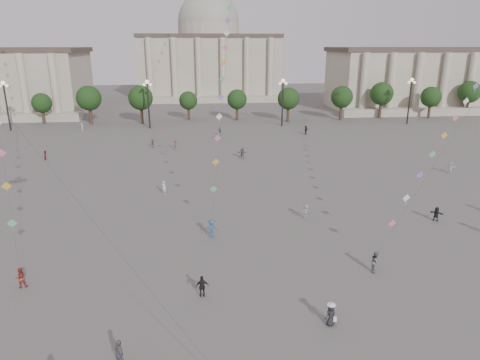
{
  "coord_description": "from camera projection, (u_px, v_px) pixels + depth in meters",
  "views": [
    {
      "loc": [
        -3.54,
        -26.37,
        18.01
      ],
      "look_at": [
        -0.01,
        12.0,
        5.74
      ],
      "focal_mm": 32.0,
      "sensor_mm": 36.0,
      "label": 1
    }
  ],
  "objects": [
    {
      "name": "lamp_post_far_east",
      "position": [
        410.0,
        92.0,
        98.9
      ],
      "size": [
        2.0,
        0.9,
        10.65
      ],
      "color": "#262628",
      "rests_on": "ground"
    },
    {
      "name": "person_crowd_9",
      "position": [
        306.0,
        130.0,
        89.05
      ],
      "size": [
        1.44,
        1.69,
        1.83
      ],
      "primitive_type": "imported",
      "rotation": [
        0.0,
        0.0,
        0.94
      ],
      "color": "black",
      "rests_on": "ground"
    },
    {
      "name": "person_crowd_17",
      "position": [
        176.0,
        145.0,
        76.13
      ],
      "size": [
        0.76,
        1.21,
        1.79
      ],
      "primitive_type": "imported",
      "rotation": [
        0.0,
        0.0,
        1.66
      ],
      "color": "brown",
      "rests_on": "ground"
    },
    {
      "name": "hat_person",
      "position": [
        331.0,
        314.0,
        28.46
      ],
      "size": [
        0.91,
        0.77,
        1.69
      ],
      "color": "black",
      "rests_on": "ground"
    },
    {
      "name": "kite_flyer_1",
      "position": [
        212.0,
        229.0,
        41.45
      ],
      "size": [
        1.41,
        1.22,
        1.89
      ],
      "primitive_type": "imported",
      "rotation": [
        0.0,
        0.0,
        0.52
      ],
      "color": "#30526D",
      "rests_on": "ground"
    },
    {
      "name": "person_crowd_7",
      "position": [
        450.0,
        168.0,
        62.37
      ],
      "size": [
        1.58,
        1.18,
        1.65
      ],
      "primitive_type": "imported",
      "rotation": [
        0.0,
        0.0,
        2.63
      ],
      "color": "silver",
      "rests_on": "ground"
    },
    {
      "name": "person_crowd_3",
      "position": [
        436.0,
        214.0,
        45.45
      ],
      "size": [
        1.42,
        1.23,
        1.55
      ],
      "primitive_type": "imported",
      "rotation": [
        0.0,
        0.0,
        2.5
      ],
      "color": "black",
      "rests_on": "ground"
    },
    {
      "name": "person_crowd_12",
      "position": [
        242.0,
        153.0,
        70.37
      ],
      "size": [
        1.7,
        0.73,
        1.77
      ],
      "primitive_type": "imported",
      "rotation": [
        0.0,
        0.0,
        3.01
      ],
      "color": "#59595D",
      "rests_on": "ground"
    },
    {
      "name": "lamp_post_mid_east",
      "position": [
        283.0,
        94.0,
        96.29
      ],
      "size": [
        2.0,
        0.9,
        10.65
      ],
      "color": "#262628",
      "rests_on": "ground"
    },
    {
      "name": "person_crowd_18",
      "position": [
        46.0,
        155.0,
        69.47
      ],
      "size": [
        0.6,
        0.77,
        1.55
      ],
      "primitive_type": "imported",
      "rotation": [
        0.0,
        0.0,
        1.59
      ],
      "color": "maroon",
      "rests_on": "ground"
    },
    {
      "name": "person_crowd_4",
      "position": [
        218.0,
        136.0,
        83.99
      ],
      "size": [
        1.51,
        1.28,
        1.64
      ],
      "primitive_type": "imported",
      "rotation": [
        0.0,
        0.0,
        3.77
      ],
      "color": "silver",
      "rests_on": "ground"
    },
    {
      "name": "lamp_post_far_west",
      "position": [
        5.0,
        97.0,
        91.06
      ],
      "size": [
        2.0,
        0.9,
        10.65
      ],
      "color": "#262628",
      "rests_on": "ground"
    },
    {
      "name": "kite_flyer_0",
      "position": [
        21.0,
        278.0,
        32.95
      ],
      "size": [
        0.95,
        0.83,
        1.66
      ],
      "primitive_type": "imported",
      "rotation": [
        0.0,
        0.0,
        3.42
      ],
      "color": "maroon",
      "rests_on": "ground"
    },
    {
      "name": "hall_central",
      "position": [
        209.0,
        55.0,
        149.09
      ],
      "size": [
        48.3,
        34.3,
        35.5
      ],
      "color": "#A09986",
      "rests_on": "ground"
    },
    {
      "name": "tree_row",
      "position": [
        215.0,
        99.0,
        103.17
      ],
      "size": [
        137.12,
        5.12,
        8.0
      ],
      "color": "#332719",
      "rests_on": "ground"
    },
    {
      "name": "ground",
      "position": [
        255.0,
        306.0,
        30.79
      ],
      "size": [
        360.0,
        360.0,
        0.0
      ],
      "primitive_type": "plane",
      "color": "#4E4B49",
      "rests_on": "ground"
    },
    {
      "name": "person_crowd_6",
      "position": [
        306.0,
        212.0,
        45.92
      ],
      "size": [
        1.15,
        0.78,
        1.64
      ],
      "primitive_type": "imported",
      "rotation": [
        0.0,
        0.0,
        0.17
      ],
      "color": "slate",
      "rests_on": "ground"
    },
    {
      "name": "person_crowd_0",
      "position": [
        220.0,
        131.0,
        88.01
      ],
      "size": [
        1.01,
        1.02,
        1.73
      ],
      "primitive_type": "imported",
      "rotation": [
        0.0,
        0.0,
        0.8
      ],
      "color": "#325071",
      "rests_on": "ground"
    },
    {
      "name": "hall_east",
      "position": [
        472.0,
        79.0,
        123.86
      ],
      "size": [
        84.0,
        26.22,
        17.2
      ],
      "color": "#A09986",
      "rests_on": "ground"
    },
    {
      "name": "tourist_3",
      "position": [
        120.0,
        354.0,
        24.64
      ],
      "size": [
        0.97,
        1.17,
        1.87
      ],
      "primitive_type": "imported",
      "rotation": [
        0.0,
        0.0,
        2.13
      ],
      "color": "#5E5E63",
      "rests_on": "ground"
    },
    {
      "name": "kite_flyer_2",
      "position": [
        376.0,
        262.0,
        35.21
      ],
      "size": [
        0.99,
        1.08,
        1.8
      ],
      "primitive_type": "imported",
      "rotation": [
        0.0,
        0.0,
        1.13
      ],
      "color": "slate",
      "rests_on": "ground"
    },
    {
      "name": "person_crowd_13",
      "position": [
        164.0,
        187.0,
        53.59
      ],
      "size": [
        0.75,
        0.69,
        1.72
      ],
      "primitive_type": "imported",
      "rotation": [
        0.0,
        0.0,
        2.55
      ],
      "color": "silver",
      "rests_on": "ground"
    },
    {
      "name": "person_crowd_10",
      "position": [
        82.0,
        127.0,
        92.5
      ],
      "size": [
        0.43,
        0.65,
        1.75
      ],
      "primitive_type": "imported",
      "rotation": [
        0.0,
        0.0,
        1.55
      ],
      "color": "silver",
      "rests_on": "ground"
    },
    {
      "name": "person_crowd_16",
      "position": [
        153.0,
        143.0,
        77.67
      ],
      "size": [
        1.02,
        0.81,
        1.62
      ],
      "primitive_type": "imported",
      "rotation": [
        0.0,
        0.0,
        0.51
      ],
      "color": "#59595D",
      "rests_on": "ground"
    },
    {
      "name": "tourist_4",
      "position": [
        202.0,
        286.0,
        31.71
      ],
      "size": [
        1.02,
        0.46,
        1.71
      ],
      "primitive_type": "imported",
      "rotation": [
        0.0,
        0.0,
        3.19
      ],
      "color": "black",
      "rests_on": "ground"
    },
    {
      "name": "lamp_post_mid_west",
      "position": [
        148.0,
        95.0,
        93.67
      ],
      "size": [
        2.0,
        0.9,
        10.65
      ],
      "color": "#262628",
      "rests_on": "ground"
    }
  ]
}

